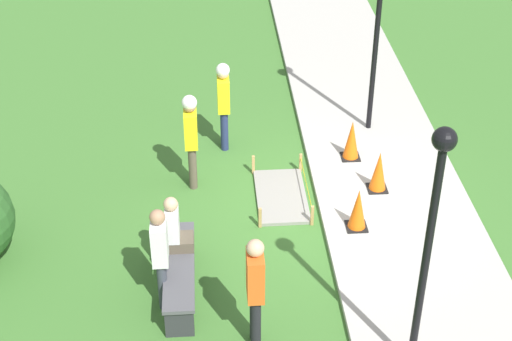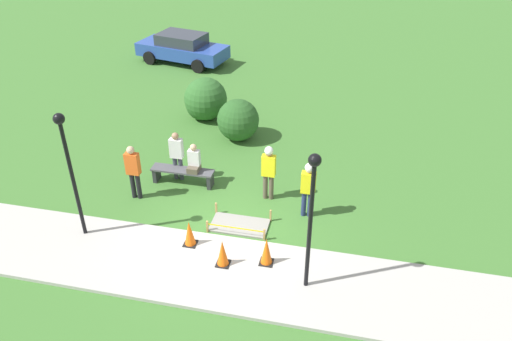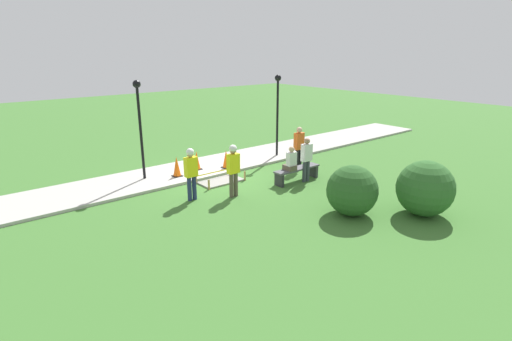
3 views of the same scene
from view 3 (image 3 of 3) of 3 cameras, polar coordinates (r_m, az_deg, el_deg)
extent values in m
plane|color=#3D702D|center=(15.46, -5.43, -0.87)|extent=(60.00, 60.00, 0.00)
cube|color=#ADAAA3|center=(16.49, -7.96, 0.37)|extent=(28.00, 2.59, 0.10)
cube|color=gray|center=(14.83, -5.05, -1.54)|extent=(1.59, 0.85, 0.06)
cube|color=tan|center=(15.55, -3.55, -0.02)|extent=(0.05, 0.05, 0.37)
cube|color=tan|center=(14.72, -8.56, -1.18)|extent=(0.05, 0.05, 0.37)
cube|color=tan|center=(14.89, -1.61, -0.77)|extent=(0.05, 0.05, 0.37)
cube|color=tan|center=(14.03, -6.75, -2.03)|extent=(0.05, 0.05, 0.37)
cube|color=yellow|center=(15.09, -5.99, -0.25)|extent=(1.59, 0.00, 0.04)
cube|color=black|center=(16.24, -4.26, 0.46)|extent=(0.34, 0.34, 0.02)
cone|color=orange|center=(16.14, -4.29, 1.70)|extent=(0.29, 0.29, 0.70)
cube|color=black|center=(16.15, -8.41, 0.21)|extent=(0.34, 0.34, 0.02)
cone|color=orange|center=(16.04, -8.47, 1.48)|extent=(0.29, 0.29, 0.72)
cube|color=black|center=(15.42, -11.18, -0.74)|extent=(0.34, 0.34, 0.02)
cone|color=orange|center=(15.31, -11.26, 0.62)|extent=(0.29, 0.29, 0.74)
cube|color=#2D2D33|center=(15.50, 8.17, -0.04)|extent=(0.12, 0.40, 0.46)
cube|color=#2D2D33|center=(14.30, 3.34, -1.38)|extent=(0.12, 0.40, 0.46)
cube|color=#4C4C51|center=(14.81, 5.89, 0.27)|extent=(1.97, 0.44, 0.06)
cube|color=brown|center=(14.51, 4.83, 0.45)|extent=(0.34, 0.44, 0.18)
cube|color=silver|center=(14.37, 5.09, 1.67)|extent=(0.36, 0.20, 0.50)
sphere|color=tan|center=(14.28, 5.13, 3.05)|extent=(0.21, 0.21, 0.21)
cylinder|color=brown|center=(13.31, -2.90, -1.96)|extent=(0.14, 0.14, 0.82)
cylinder|color=brown|center=(13.21, -3.53, -2.13)|extent=(0.14, 0.14, 0.82)
cube|color=yellow|center=(13.04, -3.27, 1.01)|extent=(0.40, 0.22, 0.65)
sphere|color=#A37A5B|center=(12.92, -3.30, 2.87)|extent=(0.22, 0.22, 0.22)
sphere|color=white|center=(12.91, -3.31, 3.14)|extent=(0.26, 0.26, 0.26)
cylinder|color=navy|center=(13.15, -8.80, -2.44)|extent=(0.14, 0.14, 0.81)
cylinder|color=navy|center=(13.06, -9.48, -2.60)|extent=(0.14, 0.14, 0.81)
cube|color=yellow|center=(12.88, -9.29, 0.51)|extent=(0.40, 0.22, 0.64)
sphere|color=tan|center=(12.77, -9.38, 2.35)|extent=(0.22, 0.22, 0.22)
sphere|color=white|center=(12.75, -9.40, 2.61)|extent=(0.25, 0.25, 0.25)
cylinder|color=black|center=(16.33, 6.30, 1.64)|extent=(0.14, 0.14, 0.85)
cylinder|color=black|center=(16.21, 5.86, 1.53)|extent=(0.14, 0.14, 0.85)
cube|color=#E55B1E|center=(16.08, 6.17, 4.21)|extent=(0.40, 0.22, 0.67)
sphere|color=tan|center=(15.99, 6.22, 5.79)|extent=(0.23, 0.23, 0.23)
cylinder|color=#383D47|center=(14.90, 7.39, -0.03)|extent=(0.14, 0.14, 0.80)
cylinder|color=#383D47|center=(14.78, 6.91, -0.16)|extent=(0.14, 0.14, 0.80)
cube|color=silver|center=(14.65, 7.25, 2.58)|extent=(0.40, 0.22, 0.63)
sphere|color=#A37A5B|center=(14.55, 7.31, 4.20)|extent=(0.22, 0.22, 0.22)
cylinder|color=black|center=(15.03, -16.12, 5.02)|extent=(0.10, 0.10, 3.35)
sphere|color=black|center=(14.78, -16.69, 11.75)|extent=(0.28, 0.28, 0.28)
cylinder|color=black|center=(17.80, 3.07, 7.41)|extent=(0.10, 0.10, 3.32)
sphere|color=black|center=(17.58, 3.16, 13.07)|extent=(0.28, 0.28, 0.28)
sphere|color=#285623|center=(12.89, 22.92, -3.01)|extent=(1.24, 1.24, 1.24)
sphere|color=#285623|center=(12.04, 13.57, -2.81)|extent=(1.51, 1.51, 1.51)
sphere|color=#2D6028|center=(12.67, 23.02, -2.38)|extent=(1.65, 1.65, 1.65)
camera|label=1|loc=(21.74, 23.60, 24.01)|focal=55.00mm
camera|label=2|loc=(23.10, -29.13, 25.04)|focal=35.00mm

